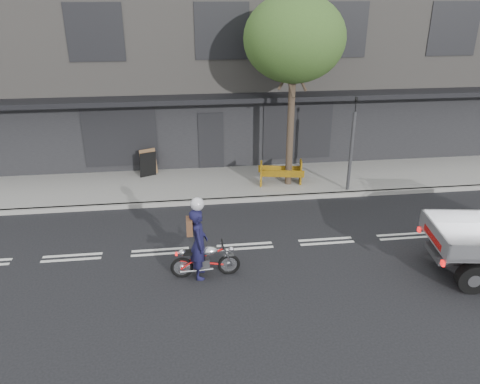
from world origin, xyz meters
The scene contains 10 objects.
ground centered at (0.00, 0.00, 0.00)m, with size 80.00×80.00×0.00m, color black.
sidewalk centered at (0.00, 4.70, 0.07)m, with size 32.00×3.20×0.15m, color gray.
kerb centered at (0.00, 3.10, 0.07)m, with size 32.00×0.20×0.15m, color gray.
building_main centered at (0.00, 11.30, 4.00)m, with size 26.00×10.00×8.00m, color slate.
street_tree centered at (2.20, 4.20, 5.28)m, with size 3.40×3.40×6.74m.
traffic_light_pole centered at (4.20, 3.35, 1.65)m, with size 0.12×0.12×3.50m.
motorcycle centered at (-1.20, -1.33, 0.47)m, with size 1.78×0.52×0.92m.
rider centered at (-1.35, -1.33, 0.94)m, with size 0.68×0.45×1.88m, color #141336.
construction_barrier centered at (1.92, 3.99, 0.60)m, with size 1.59×0.64×0.89m, color #F2A50C, non-canonical shape.
sandwich_board centered at (-2.97, 5.54, 0.65)m, with size 0.63×0.42×1.00m, color black, non-canonical shape.
Camera 1 is at (-1.63, -11.58, 6.71)m, focal length 35.00 mm.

